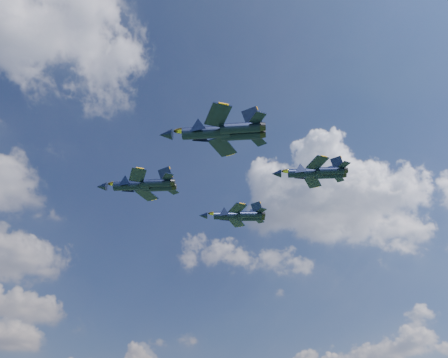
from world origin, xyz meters
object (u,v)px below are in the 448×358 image
jet_left (202,132)px  jet_slot (302,173)px  jet_lead (129,185)px  jet_right (226,215)px

jet_left → jet_slot: bearing=-43.7°
jet_lead → jet_left: 23.47m
jet_lead → jet_slot: 33.41m
jet_right → jet_left: bearing=173.0°
jet_lead → jet_right: (23.39, 0.48, 0.53)m
jet_left → jet_right: bearing=-1.8°
jet_lead → jet_right: jet_right is taller
jet_lead → jet_slot: bearing=-89.1°
jet_left → jet_lead: bearing=44.8°
jet_left → jet_right: (21.59, 23.85, 1.58)m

